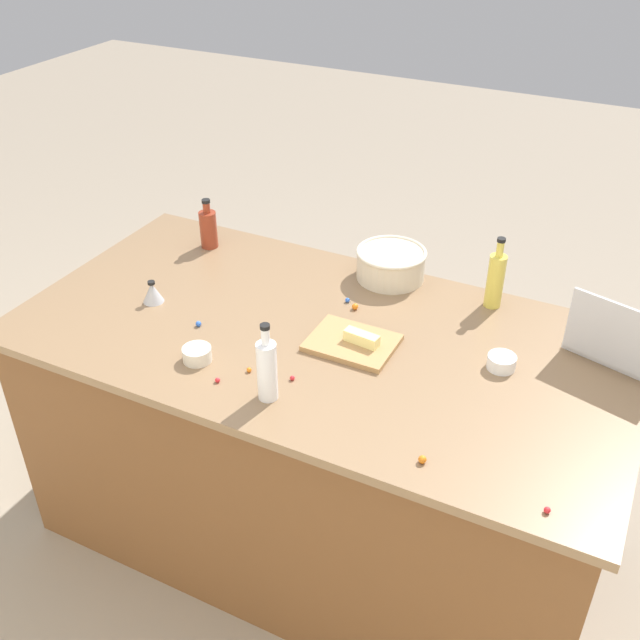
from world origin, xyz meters
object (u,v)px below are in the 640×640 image
object	(u,v)px
bottle_oil	(496,279)
ramekin_small	(197,354)
bottle_soy	(208,228)
bottle_vinegar	(267,369)
mixing_bowl_large	(391,263)
cutting_board	(352,343)
ramekin_medium	(501,362)
laptop	(623,345)
butter_stick_left	(362,338)
kitchen_timer	(153,292)

from	to	relation	value
bottle_oil	ramekin_small	distance (m)	0.99
bottle_soy	bottle_vinegar	distance (m)	0.94
mixing_bowl_large	bottle_oil	size ratio (longest dim) A/B	1.00
mixing_bowl_large	cutting_board	bearing A→B (deg)	96.71
cutting_board	ramekin_medium	distance (m)	0.45
mixing_bowl_large	bottle_vinegar	world-z (taller)	bottle_vinegar
mixing_bowl_large	ramekin_small	distance (m)	0.79
cutting_board	bottle_soy	bearing A→B (deg)	-24.98
bottle_soy	bottle_vinegar	xyz separation A→B (m)	(-0.65, 0.68, 0.02)
laptop	bottle_vinegar	size ratio (longest dim) A/B	1.48
laptop	butter_stick_left	bearing A→B (deg)	22.86
bottle_soy	butter_stick_left	world-z (taller)	bottle_soy
laptop	kitchen_timer	size ratio (longest dim) A/B	4.66
butter_stick_left	mixing_bowl_large	bearing A→B (deg)	-79.39
mixing_bowl_large	bottle_oil	bearing A→B (deg)	177.11
bottle_soy	ramekin_small	distance (m)	0.73
bottle_vinegar	butter_stick_left	xyz separation A→B (m)	(-0.14, -0.33, -0.06)
mixing_bowl_large	kitchen_timer	bearing A→B (deg)	37.67
bottle_vinegar	kitchen_timer	distance (m)	0.66
bottle_vinegar	butter_stick_left	distance (m)	0.36
laptop	kitchen_timer	bearing A→B (deg)	14.21
bottle_vinegar	ramekin_medium	world-z (taller)	bottle_vinegar
cutting_board	butter_stick_left	bearing A→B (deg)	180.00
kitchen_timer	cutting_board	bearing A→B (deg)	-174.69
bottle_oil	butter_stick_left	distance (m)	0.51
laptop	mixing_bowl_large	world-z (taller)	laptop
laptop	kitchen_timer	distance (m)	1.49
laptop	ramekin_medium	xyz separation A→B (m)	(0.31, 0.21, -0.03)
butter_stick_left	bottle_soy	bearing A→B (deg)	-24.12
bottle_oil	ramekin_medium	distance (m)	0.36
bottle_soy	cutting_board	xyz separation A→B (m)	(-0.76, 0.35, -0.07)
bottle_oil	mixing_bowl_large	bearing A→B (deg)	-2.89
butter_stick_left	kitchen_timer	world-z (taller)	kitchen_timer
bottle_soy	ramekin_medium	distance (m)	1.22
kitchen_timer	ramekin_small	bearing A→B (deg)	146.76
bottle_vinegar	cutting_board	world-z (taller)	bottle_vinegar
ramekin_medium	kitchen_timer	bearing A→B (deg)	7.76
bottle_vinegar	kitchen_timer	world-z (taller)	bottle_vinegar
butter_stick_left	ramekin_medium	size ratio (longest dim) A/B	1.31
cutting_board	mixing_bowl_large	bearing A→B (deg)	-83.29
laptop	ramekin_small	bearing A→B (deg)	27.16
ramekin_medium	bottle_vinegar	bearing A→B (deg)	37.81
bottle_soy	ramekin_small	world-z (taller)	bottle_soy
bottle_oil	ramekin_small	bearing A→B (deg)	44.74
mixing_bowl_large	ramekin_medium	distance (m)	0.60
mixing_bowl_large	ramekin_medium	size ratio (longest dim) A/B	2.94
butter_stick_left	ramekin_small	xyz separation A→B (m)	(0.41, 0.28, -0.01)
bottle_oil	butter_stick_left	xyz separation A→B (m)	(0.29, 0.42, -0.06)
ramekin_small	bottle_vinegar	bearing A→B (deg)	168.56
mixing_bowl_large	bottle_vinegar	distance (m)	0.77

